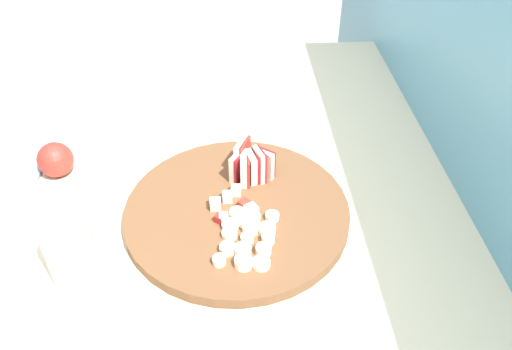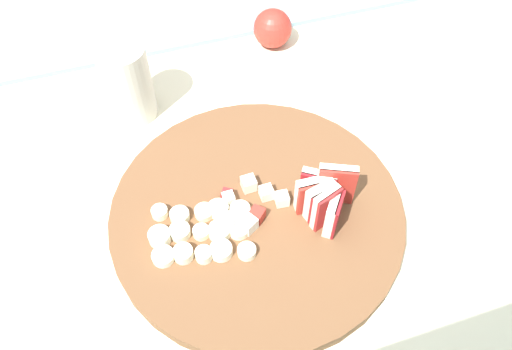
% 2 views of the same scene
% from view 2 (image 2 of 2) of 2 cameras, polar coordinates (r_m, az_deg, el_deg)
% --- Properties ---
extents(tiled_countertop, '(1.49, 0.85, 0.90)m').
position_cam_2_polar(tiled_countertop, '(1.12, -1.67, -17.39)').
color(tiled_countertop, beige).
rests_on(tiled_countertop, ground).
extents(cutting_board, '(0.41, 0.41, 0.02)m').
position_cam_2_polar(cutting_board, '(0.71, 0.19, -4.54)').
color(cutting_board, brown).
rests_on(cutting_board, tiled_countertop).
extents(apple_wedge_fan, '(0.08, 0.09, 0.07)m').
position_cam_2_polar(apple_wedge_fan, '(0.68, 7.71, -2.46)').
color(apple_wedge_fan, '#B22D23').
rests_on(apple_wedge_fan, cutting_board).
extents(apple_dice_pile, '(0.10, 0.09, 0.02)m').
position_cam_2_polar(apple_dice_pile, '(0.69, -0.87, -3.49)').
color(apple_dice_pile, white).
rests_on(apple_dice_pile, cutting_board).
extents(banana_slice_rows, '(0.14, 0.12, 0.02)m').
position_cam_2_polar(banana_slice_rows, '(0.68, -6.19, -6.42)').
color(banana_slice_rows, '#F4EAC6').
rests_on(banana_slice_rows, cutting_board).
extents(small_jar, '(0.08, 0.08, 0.13)m').
position_cam_2_polar(small_jar, '(0.83, -14.23, 10.01)').
color(small_jar, beige).
rests_on(small_jar, tiled_countertop).
extents(whole_apple, '(0.07, 0.07, 0.07)m').
position_cam_2_polar(whole_apple, '(0.96, 1.88, 16.13)').
color(whole_apple, '#B22D23').
rests_on(whole_apple, tiled_countertop).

